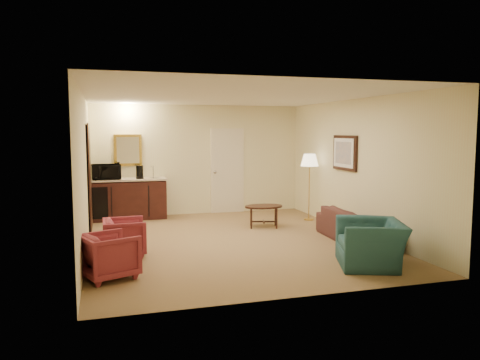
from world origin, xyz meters
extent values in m
plane|color=#926A4A|center=(0.00, 0.00, 0.00)|extent=(6.00, 6.00, 0.00)
cube|color=beige|center=(0.00, 3.00, 1.30)|extent=(5.00, 0.02, 2.60)
cube|color=beige|center=(-2.50, 0.00, 1.30)|extent=(0.02, 6.00, 2.60)
cube|color=beige|center=(2.50, 0.00, 1.30)|extent=(0.02, 6.00, 2.60)
cube|color=white|center=(0.00, 0.00, 2.60)|extent=(5.00, 6.00, 0.02)
cube|color=beige|center=(0.70, 2.97, 1.02)|extent=(0.82, 0.06, 2.05)
cube|color=black|center=(-2.47, 1.70, 1.05)|extent=(0.06, 0.98, 2.10)
cube|color=gold|center=(-1.65, 2.97, 1.55)|extent=(0.62, 0.04, 0.72)
cube|color=black|center=(2.46, 0.40, 1.55)|extent=(0.06, 0.90, 0.70)
cube|color=#381611|center=(-1.65, 2.72, 0.46)|extent=(1.64, 0.58, 0.92)
imported|color=black|center=(2.15, -0.66, 0.38)|extent=(0.66, 1.95, 0.75)
imported|color=#204C51|center=(1.56, -2.07, 0.45)|extent=(0.98, 1.20, 0.90)
imported|color=#92303F|center=(-1.90, -0.47, 0.33)|extent=(0.61, 0.65, 0.66)
imported|color=#92303F|center=(-2.15, -1.60, 0.34)|extent=(0.82, 0.85, 0.68)
cube|color=black|center=(0.96, 1.00, 0.23)|extent=(0.91, 0.73, 0.45)
cube|color=gold|center=(2.20, 1.49, 0.74)|extent=(0.47, 0.47, 1.49)
cylinder|color=black|center=(-1.00, 2.65, 0.14)|extent=(0.26, 0.26, 0.28)
imported|color=black|center=(-2.15, 2.68, 1.13)|extent=(0.63, 0.39, 0.41)
cylinder|color=black|center=(-1.42, 2.63, 1.07)|extent=(0.16, 0.16, 0.30)
camera|label=1|loc=(-2.18, -8.02, 1.99)|focal=35.00mm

